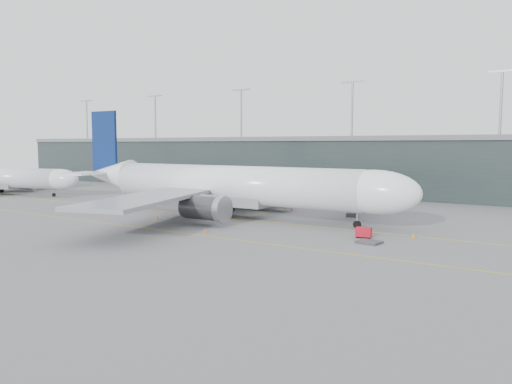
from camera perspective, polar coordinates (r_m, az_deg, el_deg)
The scene contains 17 objects.
ground at distance 94.25m, azimuth -3.23°, elevation -2.53°, with size 320.00×320.00×0.00m, color slate.
taxiline_a at distance 91.08m, azimuth -4.71°, elevation -2.82°, with size 160.00×0.25×0.02m, color #BE9C11.
taxiline_b at distance 79.17m, azimuth -11.81°, elevation -4.17°, with size 160.00×0.25×0.02m, color #BE9C11.
taxiline_lead_main at distance 108.50m, azimuth 5.16°, elevation -1.49°, with size 0.25×60.00×0.02m, color #BE9C11.
taxiline_lead_adj at distance 161.80m, azimuth -20.79°, elevation 0.47°, with size 0.25×60.00×0.02m, color #BE9C11.
terminal at distance 144.39m, azimuth 10.47°, elevation 3.20°, with size 240.00×36.00×29.00m.
main_aircraft at distance 90.86m, azimuth -3.23°, elevation 0.76°, with size 71.79×67.69×20.19m.
jet_bridge at distance 105.22m, azimuth 12.98°, elevation 0.88°, with size 12.75×44.44×6.60m.
gse_cart at distance 71.88m, azimuth 12.20°, elevation -4.50°, with size 2.35×1.72×1.46m.
baggage_dolly at distance 68.23m, azimuth 12.80°, elevation -5.59°, with size 3.01×2.41×0.30m, color #39393E.
uld_a at distance 104.89m, azimuth -2.48°, elevation -1.16°, with size 2.16×1.75×1.93m.
uld_b at distance 105.68m, azimuth -0.64°, elevation -1.09°, with size 2.57×2.27×1.98m.
uld_c at distance 102.73m, azimuth -0.33°, elevation -1.37°, with size 2.12×1.85×1.66m.
cone_nose at distance 73.41m, azimuth 17.56°, elevation -4.77°, with size 0.49×0.49×0.77m, color orange.
cone_wing_stbd at distance 74.42m, azimuth -5.83°, elevation -4.41°, with size 0.48×0.48×0.76m, color #FD4D0E.
cone_wing_port at distance 99.39m, azimuth 4.10°, elevation -1.90°, with size 0.49×0.49×0.77m, color #E9530C.
cone_tail at distance 89.48m, azimuth -11.23°, elevation -2.83°, with size 0.44×0.44×0.70m, color #EE490D.
Camera 1 is at (55.05, -75.37, 13.10)m, focal length 35.00 mm.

